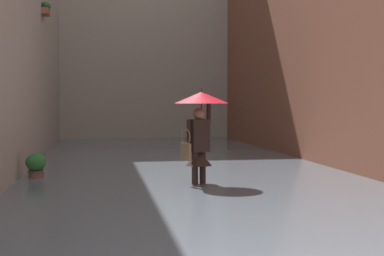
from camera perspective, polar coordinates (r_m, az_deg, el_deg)
ground_plane at (r=13.30m, az=-1.02°, el=-5.03°), size 60.00×60.00×0.00m
flood_water at (r=13.29m, az=-1.02°, el=-4.57°), size 7.91×27.81×0.21m
building_facade_left at (r=14.69m, az=16.84°, el=11.85°), size 2.04×25.81×8.31m
person_wading at (r=10.75m, az=0.82°, el=0.89°), size 1.05×1.05×2.04m
potted_plant_far_right at (r=12.13m, az=-15.47°, el=-3.93°), size 0.42×0.42×0.72m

